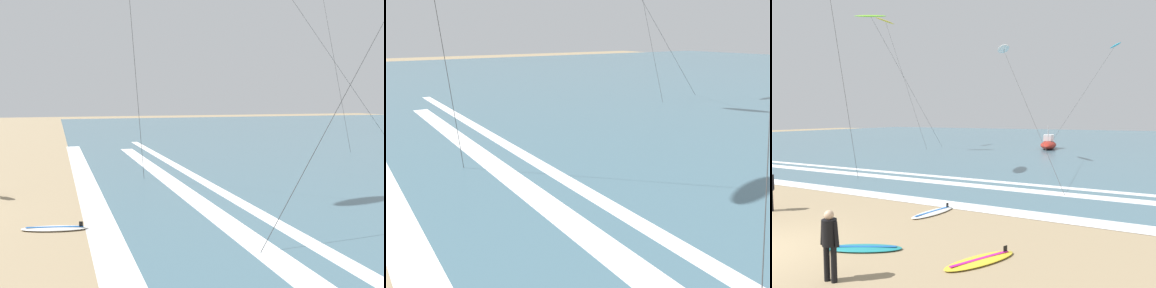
% 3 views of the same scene
% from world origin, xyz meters
% --- Properties ---
extents(wave_foam_shoreline, '(47.54, 1.03, 0.01)m').
position_xyz_m(wave_foam_shoreline, '(2.00, 6.88, 0.01)').
color(wave_foam_shoreline, white).
rests_on(wave_foam_shoreline, ocean_surface).
extents(wave_foam_mid_break, '(38.84, 0.91, 0.01)m').
position_xyz_m(wave_foam_mid_break, '(0.73, 10.93, 0.01)').
color(wave_foam_mid_break, white).
rests_on(wave_foam_mid_break, ocean_surface).
extents(wave_foam_outer_break, '(44.42, 0.59, 0.01)m').
position_xyz_m(wave_foam_outer_break, '(-1.84, 12.48, 0.01)').
color(wave_foam_outer_break, white).
rests_on(wave_foam_outer_break, ocean_surface).
extents(surfboard_foreground_flat, '(1.03, 2.18, 0.25)m').
position_xyz_m(surfboard_foreground_flat, '(2.38, 5.44, 0.05)').
color(surfboard_foreground_flat, silver).
rests_on(surfboard_foreground_flat, ground).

